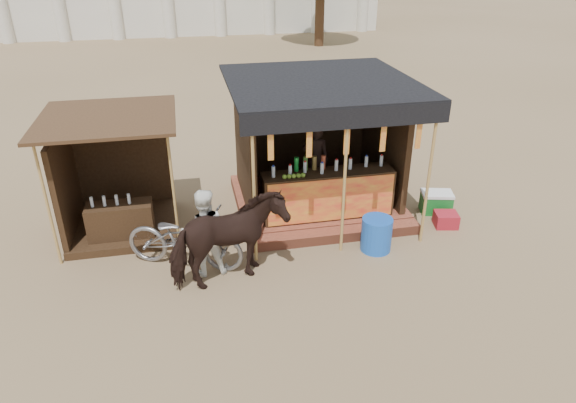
% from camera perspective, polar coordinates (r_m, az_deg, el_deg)
% --- Properties ---
extents(ground, '(120.00, 120.00, 0.00)m').
position_cam_1_polar(ground, '(8.26, 2.32, -11.82)').
color(ground, '#846B4C').
rests_on(ground, ground).
extents(main_stall, '(3.60, 3.61, 2.78)m').
position_cam_1_polar(main_stall, '(10.77, 3.31, 4.28)').
color(main_stall, brown).
rests_on(main_stall, ground).
extents(secondary_stall, '(2.40, 2.40, 2.38)m').
position_cam_1_polar(secondary_stall, '(10.52, -19.07, 1.15)').
color(secondary_stall, '#352213').
rests_on(secondary_stall, ground).
extents(cow, '(2.07, 1.39, 1.61)m').
position_cam_1_polar(cow, '(8.43, -6.65, -4.42)').
color(cow, black).
rests_on(cow, ground).
extents(motorbike, '(2.24, 1.54, 1.12)m').
position_cam_1_polar(motorbike, '(9.11, -11.44, -4.04)').
color(motorbike, gray).
rests_on(motorbike, ground).
extents(bystander, '(0.77, 0.61, 1.57)m').
position_cam_1_polar(bystander, '(8.77, -9.32, -3.41)').
color(bystander, white).
rests_on(bystander, ground).
extents(blue_barrel, '(0.73, 0.73, 0.65)m').
position_cam_1_polar(blue_barrel, '(9.65, 9.80, -3.61)').
color(blue_barrel, blue).
rests_on(blue_barrel, ground).
extents(red_crate, '(0.52, 0.48, 0.29)m').
position_cam_1_polar(red_crate, '(10.85, 17.13, -1.93)').
color(red_crate, maroon).
rests_on(red_crate, ground).
extents(cooler, '(0.73, 0.58, 0.46)m').
position_cam_1_polar(cooler, '(11.30, 16.13, -0.07)').
color(cooler, '#197126').
rests_on(cooler, ground).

